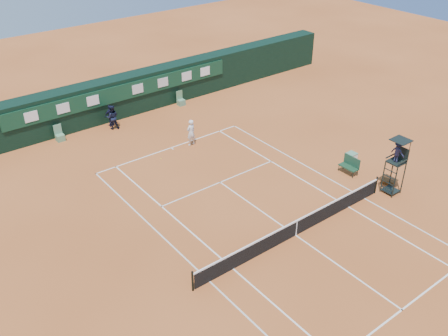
# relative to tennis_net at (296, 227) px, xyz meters

# --- Properties ---
(ground) EXTENTS (90.00, 90.00, 0.00)m
(ground) POSITION_rel_tennis_net_xyz_m (0.00, 0.00, -0.51)
(ground) COLOR #C4632E
(ground) RESTS_ON ground
(court_lines) EXTENTS (11.05, 23.85, 0.01)m
(court_lines) POSITION_rel_tennis_net_xyz_m (0.00, 0.00, -0.50)
(court_lines) COLOR white
(court_lines) RESTS_ON ground
(tennis_net) EXTENTS (12.90, 0.10, 1.10)m
(tennis_net) POSITION_rel_tennis_net_xyz_m (0.00, 0.00, 0.00)
(tennis_net) COLOR black
(tennis_net) RESTS_ON ground
(back_wall) EXTENTS (40.00, 1.65, 3.00)m
(back_wall) POSITION_rel_tennis_net_xyz_m (0.00, 18.74, 1.00)
(back_wall) COLOR black
(back_wall) RESTS_ON ground
(linesman_chair_left) EXTENTS (0.55, 0.50, 1.15)m
(linesman_chair_left) POSITION_rel_tennis_net_xyz_m (-5.50, 17.48, -0.19)
(linesman_chair_left) COLOR #5E9064
(linesman_chair_left) RESTS_ON ground
(linesman_chair_right) EXTENTS (0.55, 0.50, 1.15)m
(linesman_chair_right) POSITION_rel_tennis_net_xyz_m (4.50, 17.48, -0.19)
(linesman_chair_right) COLOR #5C8D6A
(linesman_chair_right) RESTS_ON ground
(umpire_chair) EXTENTS (0.96, 0.95, 3.42)m
(umpire_chair) POSITION_rel_tennis_net_xyz_m (7.18, -0.50, 1.95)
(umpire_chair) COLOR black
(umpire_chair) RESTS_ON ground
(player_bench) EXTENTS (0.56, 1.20, 1.10)m
(player_bench) POSITION_rel_tennis_net_xyz_m (6.99, 2.40, 0.09)
(player_bench) COLOR #173B24
(player_bench) RESTS_ON ground
(tennis_bag) EXTENTS (0.52, 0.83, 0.29)m
(tennis_bag) POSITION_rel_tennis_net_xyz_m (7.81, 0.13, -0.36)
(tennis_bag) COLOR black
(tennis_bag) RESTS_ON ground
(cooler) EXTENTS (0.57, 0.57, 0.65)m
(cooler) POSITION_rel_tennis_net_xyz_m (8.15, 3.22, -0.18)
(cooler) COLOR white
(cooler) RESTS_ON ground
(tennis_ball) EXTENTS (0.07, 0.07, 0.07)m
(tennis_ball) POSITION_rel_tennis_net_xyz_m (-1.33, 11.00, -0.48)
(tennis_ball) COLOR #E1EF37
(tennis_ball) RESTS_ON ground
(player) EXTENTS (0.74, 0.55, 1.86)m
(player) POSITION_rel_tennis_net_xyz_m (1.34, 11.42, 0.42)
(player) COLOR white
(player) RESTS_ON ground
(ball_kid_left) EXTENTS (1.07, 0.98, 1.79)m
(ball_kid_left) POSITION_rel_tennis_net_xyz_m (-1.71, 16.93, 0.39)
(ball_kid_left) COLOR black
(ball_kid_left) RESTS_ON ground
(ball_kid_right) EXTENTS (0.98, 0.45, 1.64)m
(ball_kid_right) POSITION_rel_tennis_net_xyz_m (-1.59, 17.42, 0.31)
(ball_kid_right) COLOR black
(ball_kid_right) RESTS_ON ground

